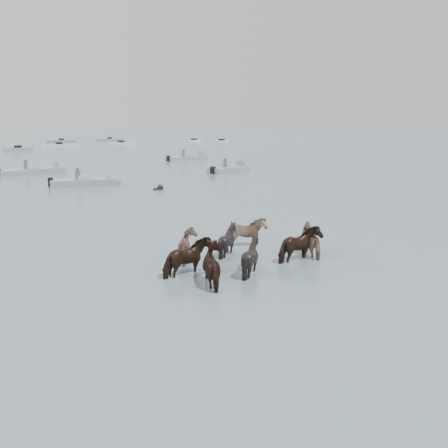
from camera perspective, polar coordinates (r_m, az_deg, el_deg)
ground at (r=14.40m, az=6.98°, el=-5.61°), size 400.00×400.00×0.00m
pony_herd at (r=14.79m, az=2.38°, el=-3.33°), size 6.10×3.89×1.37m
swimming_pony at (r=31.09m, az=-8.05°, el=4.49°), size 0.72×0.44×0.44m
motorboat_b at (r=34.08m, az=-15.87°, el=5.07°), size 5.15×3.22×1.92m
motorboat_c at (r=43.19m, az=-21.93°, el=6.17°), size 5.92×1.70×1.92m
motorboat_d at (r=41.85m, az=1.24°, el=6.90°), size 4.81×2.31×1.92m
motorboat_e at (r=54.65m, az=-4.05°, el=8.25°), size 5.83×1.99×1.92m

